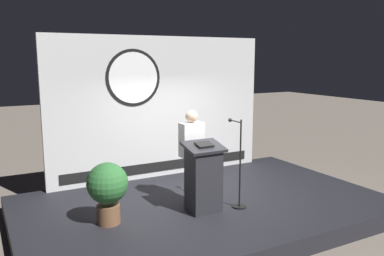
{
  "coord_description": "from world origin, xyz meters",
  "views": [
    {
      "loc": [
        -3.48,
        -5.93,
        2.84
      ],
      "look_at": [
        -0.25,
        -0.01,
        1.66
      ],
      "focal_mm": 37.53,
      "sensor_mm": 36.0,
      "label": 1
    }
  ],
  "objects": [
    {
      "name": "banner_display",
      "position": [
        -0.02,
        1.85,
        1.8
      ],
      "size": [
        4.85,
        0.12,
        2.99
      ],
      "color": "silver",
      "rests_on": "stage_platform"
    },
    {
      "name": "stage_platform",
      "position": [
        0.0,
        0.0,
        0.15
      ],
      "size": [
        6.4,
        4.0,
        0.3
      ],
      "primitive_type": "cube",
      "color": "black",
      "rests_on": "ground"
    },
    {
      "name": "microphone_stand",
      "position": [
        0.38,
        -0.51,
        0.83
      ],
      "size": [
        0.24,
        0.48,
        1.53
      ],
      "color": "black",
      "rests_on": "stage_platform"
    },
    {
      "name": "podium",
      "position": [
        -0.25,
        -0.41,
        0.88
      ],
      "size": [
        0.64,
        0.5,
        1.18
      ],
      "color": "#26262B",
      "rests_on": "stage_platform"
    },
    {
      "name": "potted_plant",
      "position": [
        -1.8,
        -0.14,
        0.88
      ],
      "size": [
        0.63,
        0.63,
        0.97
      ],
      "color": "brown",
      "rests_on": "stage_platform"
    },
    {
      "name": "ground_plane",
      "position": [
        0.0,
        0.0,
        0.0
      ],
      "size": [
        40.0,
        40.0,
        0.0
      ],
      "primitive_type": "plane",
      "color": "#6B6056"
    },
    {
      "name": "speaker_person",
      "position": [
        -0.21,
        0.07,
        1.14
      ],
      "size": [
        0.4,
        0.26,
        1.65
      ],
      "color": "black",
      "rests_on": "stage_platform"
    }
  ]
}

